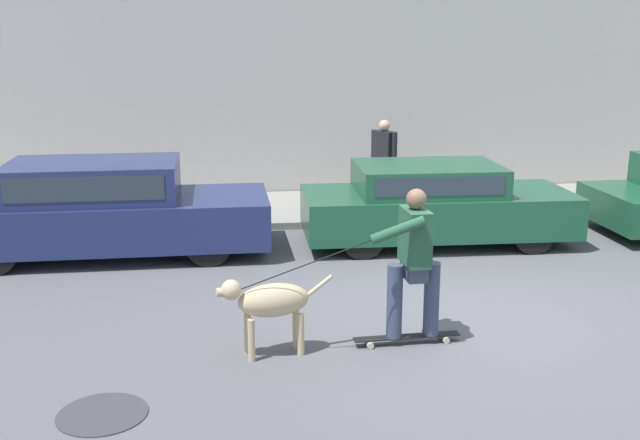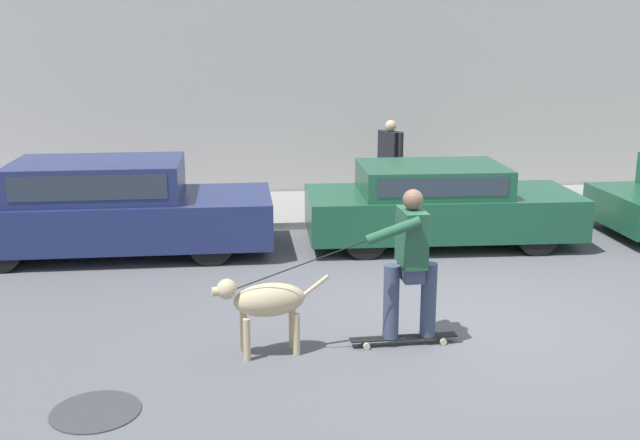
{
  "view_description": "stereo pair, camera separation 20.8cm",
  "coord_description": "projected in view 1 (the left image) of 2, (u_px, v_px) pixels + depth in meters",
  "views": [
    {
      "loc": [
        -2.71,
        -7.56,
        3.11
      ],
      "look_at": [
        -1.54,
        1.06,
        0.95
      ],
      "focal_mm": 42.0,
      "sensor_mm": 36.0,
      "label": 1
    },
    {
      "loc": [
        -2.5,
        -7.59,
        3.11
      ],
      "look_at": [
        -1.54,
        1.06,
        0.95
      ],
      "focal_mm": 42.0,
      "sensor_mm": 36.0,
      "label": 2
    }
  ],
  "objects": [
    {
      "name": "manhole_cover",
      "position": [
        103.0,
        414.0,
        6.3
      ],
      "size": [
        0.76,
        0.76,
        0.01
      ],
      "color": "#38383D",
      "rests_on": "ground_plane"
    },
    {
      "name": "dog",
      "position": [
        270.0,
        302.0,
        7.35
      ],
      "size": [
        1.17,
        0.44,
        0.82
      ],
      "rotation": [
        0.0,
        0.0,
        3.3
      ],
      "color": "tan",
      "rests_on": "ground_plane"
    },
    {
      "name": "pedestrian_with_bag",
      "position": [
        383.0,
        158.0,
        13.49
      ],
      "size": [
        0.48,
        0.66,
        1.52
      ],
      "rotation": [
        0.0,
        0.0,
        0.56
      ],
      "color": "brown",
      "rests_on": "sidewalk_curb"
    },
    {
      "name": "skateboarder",
      "position": [
        413.0,
        258.0,
        7.54
      ],
      "size": [
        2.35,
        0.66,
        1.63
      ],
      "rotation": [
        0.0,
        0.0,
        3.18
      ],
      "color": "beige",
      "rests_on": "ground_plane"
    },
    {
      "name": "parked_car_0",
      "position": [
        105.0,
        210.0,
        10.72
      ],
      "size": [
        4.56,
        1.72,
        1.37
      ],
      "rotation": [
        0.0,
        0.0,
        0.0
      ],
      "color": "black",
      "rests_on": "ground_plane"
    },
    {
      "name": "ground_plane",
      "position": [
        469.0,
        320.0,
        8.37
      ],
      "size": [
        36.0,
        36.0,
        0.0
      ],
      "primitive_type": "plane",
      "color": "#545459"
    },
    {
      "name": "back_wall",
      "position": [
        358.0,
        45.0,
        14.37
      ],
      "size": [
        32.0,
        0.3,
        5.85
      ],
      "color": "#B2ADA8",
      "rests_on": "ground_plane"
    },
    {
      "name": "sidewalk_curb",
      "position": [
        370.0,
        206.0,
        13.68
      ],
      "size": [
        30.0,
        2.54,
        0.12
      ],
      "color": "gray",
      "rests_on": "ground_plane"
    },
    {
      "name": "parked_car_1",
      "position": [
        435.0,
        204.0,
        11.37
      ],
      "size": [
        4.1,
        1.79,
        1.22
      ],
      "rotation": [
        0.0,
        0.0,
        -0.03
      ],
      "color": "black",
      "rests_on": "ground_plane"
    }
  ]
}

